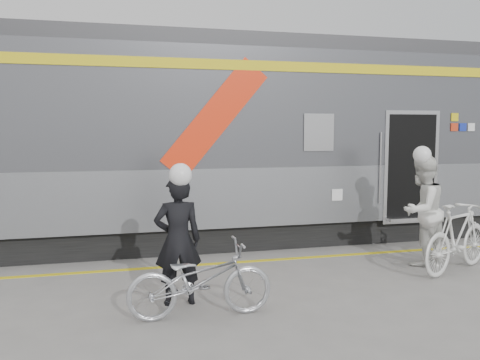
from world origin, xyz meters
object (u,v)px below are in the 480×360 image
object	(u,v)px
man	(178,240)
bicycle_left	(200,280)
bicycle_right	(457,237)
woman	(422,210)

from	to	relation	value
man	bicycle_left	size ratio (longest dim) A/B	0.95
man	bicycle_right	distance (m)	4.62
bicycle_right	woman	bearing A→B (deg)	3.93
woman	man	bearing A→B (deg)	-12.16
bicycle_left	bicycle_right	bearing A→B (deg)	-77.46
man	woman	distance (m)	4.39
woman	bicycle_right	world-z (taller)	woman
woman	bicycle_right	size ratio (longest dim) A/B	0.99
man	woman	bearing A→B (deg)	-167.18
man	woman	size ratio (longest dim) A/B	0.92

